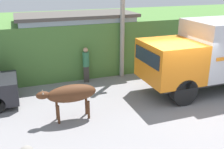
{
  "coord_description": "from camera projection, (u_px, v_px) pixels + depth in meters",
  "views": [
    {
      "loc": [
        -5.97,
        -8.23,
        4.77
      ],
      "look_at": [
        -2.79,
        0.5,
        1.4
      ],
      "focal_mm": 42.0,
      "sensor_mm": 36.0,
      "label": 1
    }
  ],
  "objects": [
    {
      "name": "ground_plane",
      "position": [
        179.0,
        102.0,
        10.82
      ],
      "size": [
        60.0,
        60.0,
        0.0
      ],
      "primitive_type": "plane",
      "color": "gray"
    },
    {
      "name": "building_backdrop",
      "position": [
        77.0,
        44.0,
        13.82
      ],
      "size": [
        6.01,
        2.7,
        3.16
      ],
      "color": "#99ADB7",
      "rests_on": "ground_plane"
    },
    {
      "name": "hillside_embankment",
      "position": [
        117.0,
        36.0,
        16.7
      ],
      "size": [
        32.0,
        6.6,
        2.76
      ],
      "color": "#4C7A38",
      "rests_on": "ground_plane"
    },
    {
      "name": "pedestrian_on_hill",
      "position": [
        86.0,
        63.0,
        12.66
      ],
      "size": [
        0.38,
        0.38,
        1.75
      ],
      "rotation": [
        0.0,
        0.0,
        2.89
      ],
      "color": "#38332D",
      "rests_on": "ground_plane"
    },
    {
      "name": "utility_pole",
      "position": [
        122.0,
        18.0,
        12.71
      ],
      "size": [
        0.9,
        0.22,
        5.8
      ],
      "color": "#9E998E",
      "rests_on": "ground_plane"
    },
    {
      "name": "brown_cow",
      "position": [
        71.0,
        94.0,
        9.21
      ],
      "size": [
        2.1,
        0.63,
        1.32
      ],
      "rotation": [
        0.0,
        0.0,
        -0.14
      ],
      "color": "#512D19",
      "rests_on": "ground_plane"
    },
    {
      "name": "cargo_truck",
      "position": [
        224.0,
        51.0,
        11.77
      ],
      "size": [
        7.26,
        2.41,
        3.14
      ],
      "rotation": [
        0.0,
        0.0,
        0.03
      ],
      "color": "#2D2D2D",
      "rests_on": "ground_plane"
    }
  ]
}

